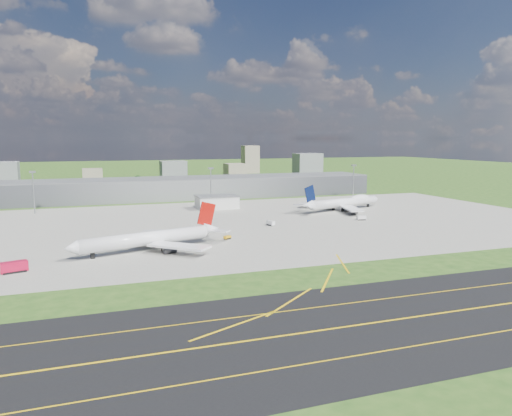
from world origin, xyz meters
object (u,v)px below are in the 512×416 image
object	(u,v)px
van_white_far	(361,218)
van_white_near	(271,223)
airliner_red_twin	(151,239)
airliner_blue_quad	(344,203)
fire_truck	(14,267)
tug_yellow	(227,238)

from	to	relation	value
van_white_far	van_white_near	bearing A→B (deg)	-172.92
van_white_near	van_white_far	xyz separation A→B (m)	(53.91, -0.86, 0.01)
airliner_red_twin	airliner_blue_quad	distance (m)	151.51
fire_truck	van_white_near	distance (m)	128.66
airliner_red_twin	tug_yellow	world-z (taller)	airliner_red_twin
tug_yellow	van_white_near	bearing A→B (deg)	13.77
tug_yellow	van_white_far	world-z (taller)	van_white_far
airliner_blue_quad	fire_truck	distance (m)	203.32
van_white_far	airliner_red_twin	bearing A→B (deg)	-154.96
airliner_blue_quad	van_white_far	bearing A→B (deg)	-122.34
airliner_blue_quad	van_white_near	size ratio (longest dim) A/B	12.33
airliner_red_twin	tug_yellow	size ratio (longest dim) A/B	17.58
tug_yellow	van_white_near	xyz separation A→B (m)	(31.42, 26.72, 0.41)
tug_yellow	van_white_far	bearing A→B (deg)	-9.75
airliner_blue_quad	fire_truck	world-z (taller)	airliner_blue_quad
airliner_red_twin	van_white_near	xyz separation A→B (m)	(66.77, 37.86, -3.60)
airliner_blue_quad	airliner_red_twin	bearing A→B (deg)	-166.80
tug_yellow	van_white_far	size ratio (longest dim) A/B	0.71
van_white_near	van_white_far	size ratio (longest dim) A/B	1.03
airliner_red_twin	tug_yellow	bearing A→B (deg)	-179.39
airliner_blue_quad	fire_truck	xyz separation A→B (m)	(-180.26, -94.01, -3.02)
tug_yellow	airliner_red_twin	bearing A→B (deg)	170.89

